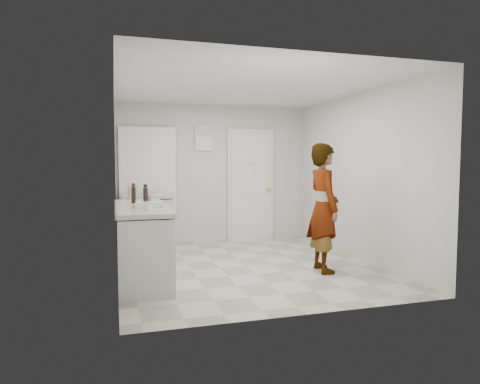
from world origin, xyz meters
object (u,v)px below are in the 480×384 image
object	(u,v)px
person	(324,208)
spice_jar	(150,199)
cake_mix_box	(132,193)
egg_bowl	(148,208)
oil_cruet_a	(146,194)
baking_dish	(149,205)
oil_cruet_b	(133,193)

from	to	relation	value
person	spice_jar	world-z (taller)	person
cake_mix_box	egg_bowl	world-z (taller)	cake_mix_box
oil_cruet_a	egg_bowl	world-z (taller)	oil_cruet_a
cake_mix_box	baking_dish	xyz separation A→B (m)	(0.16, -1.09, -0.07)
baking_dish	cake_mix_box	bearing A→B (deg)	98.17
cake_mix_box	spice_jar	xyz separation A→B (m)	(0.21, -0.47, -0.06)
oil_cruet_a	oil_cruet_b	size ratio (longest dim) A/B	0.95
spice_jar	oil_cruet_a	xyz separation A→B (m)	(-0.06, -0.07, 0.08)
oil_cruet_a	egg_bowl	xyz separation A→B (m)	(-0.04, -0.89, -0.10)
person	oil_cruet_b	bearing A→B (deg)	78.60
oil_cruet_b	egg_bowl	world-z (taller)	oil_cruet_b
oil_cruet_a	egg_bowl	bearing A→B (deg)	-92.47
cake_mix_box	spice_jar	distance (m)	0.52
person	oil_cruet_b	distance (m)	2.55
person	cake_mix_box	size ratio (longest dim) A/B	8.56
oil_cruet_a	oil_cruet_b	bearing A→B (deg)	-174.98
oil_cruet_a	baking_dish	size ratio (longest dim) A/B	0.74
spice_jar	oil_cruet_b	size ratio (longest dim) A/B	0.33
person	baking_dish	size ratio (longest dim) A/B	5.03
person	cake_mix_box	world-z (taller)	person
cake_mix_box	oil_cruet_a	bearing A→B (deg)	-88.09
person	cake_mix_box	bearing A→B (deg)	67.42
spice_jar	oil_cruet_a	world-z (taller)	oil_cruet_a
baking_dish	person	bearing A→B (deg)	-3.87
person	oil_cruet_a	xyz separation A→B (m)	(-2.28, 0.71, 0.19)
person	oil_cruet_a	distance (m)	2.40
oil_cruet_b	egg_bowl	bearing A→B (deg)	-82.22
oil_cruet_b	baking_dish	xyz separation A→B (m)	(0.16, -0.54, -0.10)
egg_bowl	oil_cruet_a	bearing A→B (deg)	87.53
spice_jar	oil_cruet_a	size ratio (longest dim) A/B	0.34
cake_mix_box	spice_jar	world-z (taller)	cake_mix_box
person	oil_cruet_a	world-z (taller)	person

